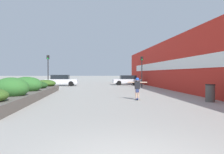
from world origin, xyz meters
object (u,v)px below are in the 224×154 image
at_px(car_center_left, 61,80).
at_px(traffic_light_left, 48,66).
at_px(trash_bin, 210,93).
at_px(car_center_right, 209,80).
at_px(traffic_light_right, 142,67).
at_px(skateboarder, 137,86).
at_px(car_leftmost, 127,80).
at_px(skateboard, 137,99).

height_order(car_center_left, traffic_light_left, traffic_light_left).
xyz_separation_m(trash_bin, car_center_right, (9.17, 16.39, 0.26)).
height_order(traffic_light_left, traffic_light_right, traffic_light_left).
distance_m(skateboarder, car_leftmost, 18.33).
bearing_deg(trash_bin, car_center_right, 60.79).
distance_m(trash_bin, car_center_left, 21.15).
bearing_deg(trash_bin, car_leftmost, 95.51).
bearing_deg(skateboard, trash_bin, -6.94).
bearing_deg(traffic_light_left, car_center_left, 79.58).
height_order(skateboard, car_center_right, car_center_right).
height_order(trash_bin, traffic_light_left, traffic_light_left).
height_order(car_center_right, traffic_light_left, traffic_light_left).
xyz_separation_m(skateboard, car_center_right, (13.36, 15.01, 0.73)).
bearing_deg(traffic_light_right, skateboard, -104.43).
bearing_deg(skateboarder, car_leftmost, 94.05).
xyz_separation_m(car_leftmost, car_center_right, (11.05, -3.17, 0.04)).
xyz_separation_m(trash_bin, car_leftmost, (-1.89, 19.56, 0.22)).
relative_size(skateboard, car_leftmost, 0.17).
bearing_deg(car_center_left, car_leftmost, 100.25).
bearing_deg(car_center_right, trash_bin, -29.21).
distance_m(skateboard, car_center_right, 20.11).
xyz_separation_m(skateboarder, traffic_light_right, (3.09, 12.03, 1.62)).
xyz_separation_m(car_center_right, traffic_light_left, (-21.35, -3.21, 1.78)).
relative_size(car_center_right, traffic_light_left, 1.24).
relative_size(trash_bin, car_center_left, 0.25).
relative_size(skateboard, trash_bin, 0.67).
bearing_deg(car_center_left, skateboarder, 23.40).
bearing_deg(traffic_light_right, trash_bin, -85.31).
xyz_separation_m(skateboarder, car_leftmost, (2.31, 18.18, -0.16)).
bearing_deg(traffic_light_right, traffic_light_left, -178.81).
relative_size(car_leftmost, traffic_light_right, 1.11).
distance_m(skateboard, skateboarder, 0.85).
bearing_deg(skateboarder, car_center_left, 124.69).
distance_m(skateboarder, car_center_right, 20.10).
xyz_separation_m(skateboarder, traffic_light_left, (-7.99, 11.80, 1.66)).
height_order(skateboard, trash_bin, trash_bin).
relative_size(car_leftmost, car_center_left, 0.97).
bearing_deg(skateboard, skateboarder, 94.16).
bearing_deg(skateboarder, car_center_right, 59.62).
distance_m(skateboarder, car_center_left, 17.95).
xyz_separation_m(trash_bin, traffic_light_left, (-12.19, 13.18, 2.04)).
distance_m(car_center_left, car_center_right, 20.54).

